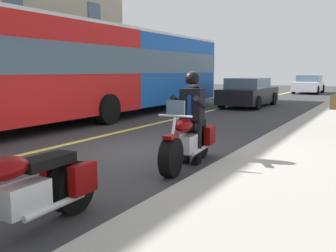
{
  "coord_description": "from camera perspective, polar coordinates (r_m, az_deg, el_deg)",
  "views": [
    {
      "loc": [
        6.76,
        4.46,
        1.75
      ],
      "look_at": [
        0.78,
        1.12,
        0.75
      ],
      "focal_mm": 40.59,
      "sensor_mm": 36.0,
      "label": 1
    }
  ],
  "objects": [
    {
      "name": "car_silver",
      "position": [
        19.08,
        12.0,
        4.94
      ],
      "size": [
        4.6,
        1.92,
        1.4
      ],
      "color": "black",
      "rests_on": "ground_plane"
    },
    {
      "name": "lane_center_stripe",
      "position": [
        9.51,
        -14.28,
        -2.52
      ],
      "size": [
        60.0,
        0.16,
        0.01
      ],
      "primitive_type": "cube",
      "color": "#E5DB4C",
      "rests_on": "ground_plane"
    },
    {
      "name": "motorcycle_main",
      "position": [
        7.05,
        3.09,
        -2.32
      ],
      "size": [
        2.22,
        0.75,
        1.26
      ],
      "color": "black",
      "rests_on": "ground_plane"
    },
    {
      "name": "ground_plane",
      "position": [
        8.29,
        -4.15,
        -3.9
      ],
      "size": [
        80.0,
        80.0,
        0.0
      ],
      "primitive_type": "plane",
      "color": "#333335"
    },
    {
      "name": "rider_main",
      "position": [
        7.14,
        3.62,
        2.55
      ],
      "size": [
        0.66,
        0.6,
        1.74
      ],
      "color": "black",
      "rests_on": "ground_plane"
    },
    {
      "name": "car_dark",
      "position": [
        31.84,
        20.39,
        5.89
      ],
      "size": [
        4.6,
        1.92,
        1.4
      ],
      "color": "white",
      "rests_on": "ground_plane"
    },
    {
      "name": "motorcycle_parked",
      "position": [
        4.37,
        -20.43,
        -9.51
      ],
      "size": [
        2.22,
        0.63,
        1.26
      ],
      "color": "black",
      "rests_on": "ground_plane"
    },
    {
      "name": "bus_near",
      "position": [
        16.15,
        -4.84,
        8.72
      ],
      "size": [
        11.05,
        2.7,
        3.3
      ],
      "color": "blue",
      "rests_on": "ground_plane"
    }
  ]
}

